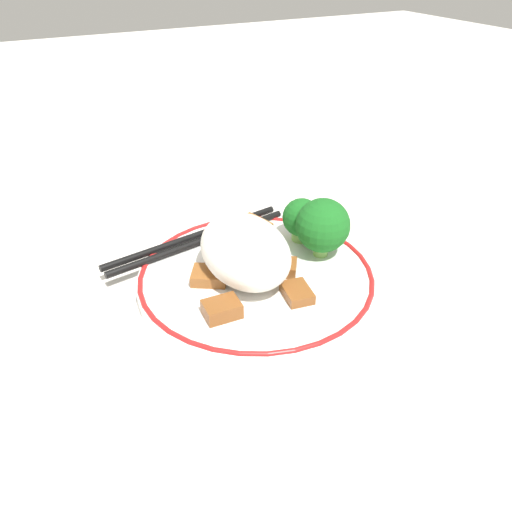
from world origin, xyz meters
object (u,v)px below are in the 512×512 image
at_px(broccoli_back_left, 323,226).
at_px(plate, 256,278).
at_px(broccoli_back_center, 302,218).
at_px(chopsticks, 197,239).

bearing_deg(broccoli_back_left, plate, 89.42).
bearing_deg(broccoli_back_center, plate, 115.96).
xyz_separation_m(broccoli_back_left, broccoli_back_center, (0.04, 0.00, -0.01)).
height_order(plate, chopsticks, chopsticks).
distance_m(broccoli_back_left, chopsticks, 0.13).
relative_size(plate, chopsticks, 1.09).
bearing_deg(broccoli_back_left, chopsticks, 51.61).
xyz_separation_m(broccoli_back_left, chopsticks, (0.08, 0.10, -0.03)).
distance_m(broccoli_back_center, chopsticks, 0.11).
distance_m(plate, chopsticks, 0.09).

